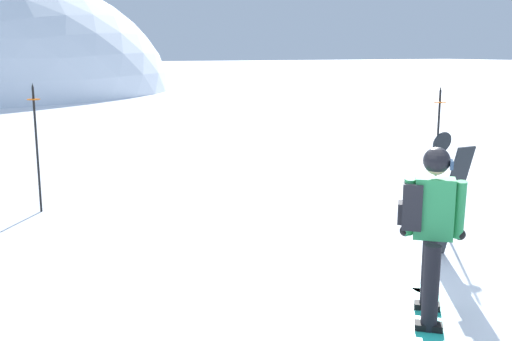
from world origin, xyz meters
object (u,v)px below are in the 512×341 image
at_px(snowboarder_main, 429,230).
at_px(spare_snowboard, 449,196).
at_px(piste_marker_near, 438,139).
at_px(piste_marker_far, 36,140).

bearing_deg(snowboarder_main, spare_snowboard, 39.50).
height_order(piste_marker_near, piste_marker_far, piste_marker_far).
bearing_deg(piste_marker_far, snowboarder_main, -66.07).
xyz_separation_m(spare_snowboard, piste_marker_far, (-4.18, 4.78, 0.38)).
relative_size(snowboarder_main, spare_snowboard, 1.07).
distance_m(snowboarder_main, piste_marker_near, 4.60).
distance_m(spare_snowboard, piste_marker_far, 6.36).
bearing_deg(piste_marker_far, spare_snowboard, -48.85).
relative_size(spare_snowboard, piste_marker_far, 0.77).
distance_m(snowboarder_main, piste_marker_far, 6.60).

